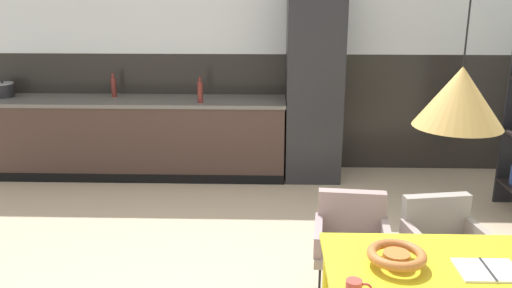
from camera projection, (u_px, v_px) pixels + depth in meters
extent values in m
cube|color=black|center=(264.00, 111.00, 6.34)|extent=(6.59, 0.12, 1.35)
cube|color=#3E2B25|center=(135.00, 139.00, 6.11)|extent=(3.38, 0.60, 0.84)
cube|color=#605C56|center=(132.00, 101.00, 5.99)|extent=(3.41, 0.63, 0.04)
cube|color=black|center=(130.00, 179.00, 5.92)|extent=(3.38, 0.01, 0.10)
cube|color=#232326|center=(314.00, 88.00, 5.88)|extent=(0.60, 0.60, 2.03)
cube|color=gray|center=(447.00, 254.00, 3.48)|extent=(0.55, 0.53, 0.06)
cube|color=gray|center=(435.00, 216.00, 3.62)|extent=(0.46, 0.15, 0.30)
cube|color=gray|center=(480.00, 238.00, 3.48)|extent=(0.12, 0.42, 0.14)
cube|color=gray|center=(416.00, 242.00, 3.42)|extent=(0.12, 0.42, 0.14)
cylinder|color=black|center=(458.00, 269.00, 3.75)|extent=(0.02, 0.02, 0.40)
cylinder|color=black|center=(403.00, 273.00, 3.70)|extent=(0.02, 0.02, 0.40)
cube|color=gray|center=(351.00, 251.00, 3.55)|extent=(0.52, 0.51, 0.06)
cube|color=gray|center=(351.00, 212.00, 3.69)|extent=(0.46, 0.13, 0.31)
cube|color=gray|center=(386.00, 239.00, 3.49)|extent=(0.09, 0.42, 0.14)
cube|color=gray|center=(318.00, 235.00, 3.55)|extent=(0.09, 0.42, 0.14)
cylinder|color=black|center=(377.00, 268.00, 3.77)|extent=(0.02, 0.02, 0.39)
cylinder|color=black|center=(320.00, 265.00, 3.82)|extent=(0.02, 0.02, 0.39)
cylinder|color=#B2662D|center=(396.00, 259.00, 2.68)|extent=(0.14, 0.14, 0.07)
torus|color=#B06633|center=(397.00, 255.00, 2.67)|extent=(0.30, 0.30, 0.05)
cube|color=white|center=(473.00, 270.00, 2.64)|extent=(0.15, 0.22, 0.01)
cube|color=white|center=(503.00, 271.00, 2.63)|extent=(0.15, 0.22, 0.01)
cube|color=#262628|center=(488.00, 269.00, 2.63)|extent=(0.01, 0.23, 0.00)
cylinder|color=black|center=(3.00, 90.00, 6.08)|extent=(0.23, 0.23, 0.15)
cylinder|color=gray|center=(2.00, 83.00, 6.06)|extent=(0.24, 0.24, 0.01)
sphere|color=black|center=(2.00, 82.00, 6.05)|extent=(0.02, 0.02, 0.02)
cylinder|color=maroon|center=(200.00, 92.00, 5.77)|extent=(0.06, 0.06, 0.22)
cylinder|color=maroon|center=(200.00, 79.00, 5.73)|extent=(0.03, 0.03, 0.05)
cylinder|color=maroon|center=(114.00, 87.00, 6.06)|extent=(0.06, 0.06, 0.22)
cylinder|color=maroon|center=(113.00, 75.00, 6.03)|extent=(0.03, 0.03, 0.05)
cone|color=tan|center=(460.00, 97.00, 2.35)|extent=(0.39, 0.39, 0.27)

